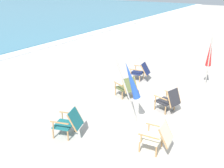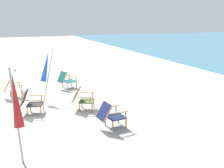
{
  "view_description": "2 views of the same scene",
  "coord_description": "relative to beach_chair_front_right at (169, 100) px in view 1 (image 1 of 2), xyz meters",
  "views": [
    {
      "loc": [
        -7.32,
        -2.78,
        4.01
      ],
      "look_at": [
        0.03,
        1.92,
        0.51
      ],
      "focal_mm": 42.0,
      "sensor_mm": 36.0,
      "label": 1
    },
    {
      "loc": [
        8.69,
        -0.66,
        3.06
      ],
      "look_at": [
        -0.04,
        2.7,
        0.73
      ],
      "focal_mm": 42.0,
      "sensor_mm": 36.0,
      "label": 2
    }
  ],
  "objects": [
    {
      "name": "umbrella_furled_blue",
      "position": [
        -1.25,
        0.72,
        0.89
      ],
      "size": [
        0.57,
        0.67,
        2.03
      ],
      "color": "#B7B2A8",
      "rests_on": "ground"
    },
    {
      "name": "beach_chair_back_left",
      "position": [
        -2.8,
        1.75,
        -0.0
      ],
      "size": [
        0.77,
        0.88,
        0.79
      ],
      "color": "#196066",
      "rests_on": "ground"
    },
    {
      "name": "umbrella_furled_red",
      "position": [
        2.97,
        -0.44,
        0.94
      ],
      "size": [
        0.55,
        0.32,
        2.09
      ],
      "color": "#B7B2A8",
      "rests_on": "ground"
    },
    {
      "name": "beach_chair_mid_center",
      "position": [
        -2.15,
        -0.55,
        -0.0
      ],
      "size": [
        0.65,
        0.79,
        0.79
      ],
      "color": "beige",
      "rests_on": "ground"
    },
    {
      "name": "ground_plane",
      "position": [
        -0.05,
        0.23,
        -0.43
      ],
      "size": [
        80.0,
        80.0,
        0.0
      ],
      "primitive_type": "plane",
      "color": "#B2AAA0"
    },
    {
      "name": "beach_chair_far_center",
      "position": [
        2.06,
        2.05,
        -0.01
      ],
      "size": [
        0.66,
        0.83,
        0.78
      ],
      "color": "#19234C",
      "rests_on": "ground"
    },
    {
      "name": "beach_chair_front_right",
      "position": [
        0.0,
        0.0,
        0.0
      ],
      "size": [
        0.74,
        0.82,
        0.81
      ],
      "color": "#28282D",
      "rests_on": "ground"
    },
    {
      "name": "beach_chair_back_right",
      "position": [
        0.24,
        1.69,
        -0.0
      ],
      "size": [
        0.83,
        0.9,
        0.8
      ],
      "color": "#515B33",
      "rests_on": "ground"
    }
  ]
}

